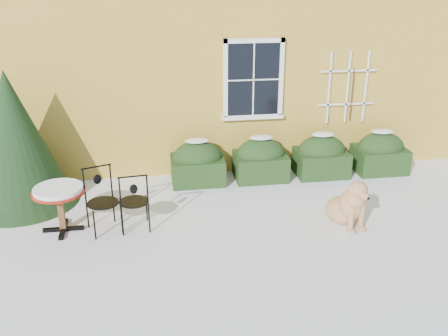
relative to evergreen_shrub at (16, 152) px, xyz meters
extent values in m
plane|color=white|center=(3.61, -2.11, -0.99)|extent=(80.00, 80.00, 0.00)
cube|color=gold|center=(3.61, 4.89, 2.01)|extent=(12.00, 8.00, 6.00)
cube|color=black|center=(4.51, 0.85, 0.98)|extent=(1.05, 0.03, 1.45)
cube|color=white|center=(4.51, 0.84, 1.75)|extent=(1.23, 0.06, 0.09)
cube|color=white|center=(4.51, 0.84, 0.21)|extent=(1.23, 0.06, 0.09)
cube|color=white|center=(3.94, 0.84, 0.98)|extent=(0.09, 0.06, 1.63)
cube|color=white|center=(5.08, 0.84, 0.98)|extent=(0.09, 0.06, 1.63)
cube|color=white|center=(4.51, 0.83, 0.98)|extent=(0.02, 0.02, 1.45)
cube|color=white|center=(4.51, 0.83, 0.98)|extent=(1.05, 0.02, 0.02)
cube|color=white|center=(4.51, 0.84, 0.21)|extent=(1.29, 0.14, 0.07)
cube|color=white|center=(6.11, 0.83, 0.76)|extent=(0.04, 0.03, 1.50)
cube|color=white|center=(6.51, 0.83, 0.76)|extent=(0.04, 0.03, 1.50)
cube|color=white|center=(6.91, 0.83, 0.76)|extent=(0.04, 0.03, 1.50)
cube|color=white|center=(6.51, 0.83, 0.41)|extent=(1.20, 0.03, 0.04)
cube|color=white|center=(6.51, 0.83, 1.11)|extent=(1.20, 0.03, 0.04)
cylinder|color=#472D19|center=(6.61, 0.81, 0.61)|extent=(0.02, 0.02, 1.10)
cube|color=black|center=(3.31, 0.44, -0.73)|extent=(1.05, 0.80, 0.52)
ellipsoid|color=black|center=(3.31, 0.44, -0.47)|extent=(1.00, 0.72, 0.67)
ellipsoid|color=white|center=(3.31, 0.44, -0.11)|extent=(0.47, 0.32, 0.06)
cube|color=black|center=(4.61, 0.44, -0.73)|extent=(1.05, 0.80, 0.52)
ellipsoid|color=black|center=(4.61, 0.44, -0.47)|extent=(1.00, 0.72, 0.67)
ellipsoid|color=white|center=(4.61, 0.44, -0.11)|extent=(0.47, 0.32, 0.06)
cube|color=black|center=(5.91, 0.44, -0.73)|extent=(1.05, 0.80, 0.52)
ellipsoid|color=black|center=(5.91, 0.44, -0.47)|extent=(1.00, 0.72, 0.67)
ellipsoid|color=white|center=(5.91, 0.44, -0.11)|extent=(0.47, 0.32, 0.06)
cube|color=black|center=(7.21, 0.44, -0.73)|extent=(1.05, 0.80, 0.52)
ellipsoid|color=black|center=(7.21, 0.44, -0.47)|extent=(1.00, 0.72, 0.67)
ellipsoid|color=white|center=(7.21, 0.44, -0.11)|extent=(0.47, 0.32, 0.06)
cone|color=black|center=(0.00, 0.00, -0.40)|extent=(2.04, 2.04, 1.18)
cone|color=black|center=(0.00, 0.00, 0.24)|extent=(1.83, 1.83, 2.47)
cube|color=black|center=(0.88, -1.24, -0.97)|extent=(0.66, 0.08, 0.06)
cube|color=black|center=(0.88, -1.24, -0.97)|extent=(0.08, 0.66, 0.06)
cube|color=brown|center=(0.88, -1.24, -0.64)|extent=(0.09, 0.09, 0.71)
cylinder|color=#9E1A0D|center=(0.88, -1.24, -0.29)|extent=(0.85, 0.85, 0.04)
cylinder|color=white|center=(0.88, -1.24, -0.24)|extent=(0.79, 0.79, 0.07)
cylinder|color=black|center=(2.26, -1.09, -0.75)|extent=(0.03, 0.03, 0.48)
cylinder|color=black|center=(1.83, -1.13, -0.75)|extent=(0.03, 0.03, 0.48)
cylinder|color=black|center=(2.30, -1.52, -0.75)|extent=(0.03, 0.03, 0.48)
cylinder|color=black|center=(1.87, -1.56, -0.75)|extent=(0.03, 0.03, 0.48)
cylinder|color=black|center=(2.07, -1.32, -0.51)|extent=(0.50, 0.50, 0.02)
cylinder|color=black|center=(2.30, -1.52, -0.24)|extent=(0.03, 0.03, 0.54)
cylinder|color=black|center=(1.87, -1.56, -0.24)|extent=(0.03, 0.03, 0.54)
cylinder|color=black|center=(2.09, -1.54, 0.03)|extent=(0.47, 0.07, 0.03)
ellipsoid|color=black|center=(2.09, -1.54, -0.19)|extent=(0.13, 0.04, 0.17)
cylinder|color=black|center=(1.44, -1.62, -0.74)|extent=(0.03, 0.03, 0.50)
cylinder|color=black|center=(1.86, -1.47, -0.74)|extent=(0.03, 0.03, 0.50)
cylinder|color=black|center=(1.29, -1.20, -0.74)|extent=(0.03, 0.03, 0.50)
cylinder|color=black|center=(1.71, -1.05, -0.74)|extent=(0.03, 0.03, 0.50)
cylinder|color=black|center=(1.57, -1.33, -0.49)|extent=(0.51, 0.51, 0.02)
cylinder|color=black|center=(1.29, -1.20, -0.21)|extent=(0.03, 0.03, 0.56)
cylinder|color=black|center=(1.71, -1.05, -0.21)|extent=(0.03, 0.03, 0.56)
cylinder|color=black|center=(1.50, -1.12, 0.06)|extent=(0.47, 0.19, 0.03)
ellipsoid|color=black|center=(1.50, -1.12, -0.16)|extent=(0.14, 0.08, 0.17)
ellipsoid|color=tan|center=(5.58, -1.64, -0.78)|extent=(0.72, 0.76, 0.46)
ellipsoid|color=tan|center=(5.64, -1.84, -0.57)|extent=(0.53, 0.50, 0.58)
sphere|color=tan|center=(5.66, -1.90, -0.45)|extent=(0.36, 0.36, 0.36)
cylinder|color=tan|center=(5.58, -2.01, -0.76)|extent=(0.09, 0.09, 0.46)
cylinder|color=tan|center=(5.78, -1.96, -0.76)|extent=(0.09, 0.09, 0.46)
ellipsoid|color=tan|center=(5.59, -2.06, -0.95)|extent=(0.13, 0.16, 0.08)
ellipsoid|color=tan|center=(5.79, -2.01, -0.95)|extent=(0.13, 0.16, 0.08)
cylinder|color=tan|center=(5.66, -1.91, -0.39)|extent=(0.27, 0.31, 0.25)
sphere|color=tan|center=(5.67, -1.96, -0.26)|extent=(0.30, 0.30, 0.30)
ellipsoid|color=tan|center=(5.71, -2.09, -0.30)|extent=(0.20, 0.27, 0.13)
sphere|color=black|center=(5.74, -2.20, -0.31)|extent=(0.05, 0.05, 0.05)
ellipsoid|color=tan|center=(5.54, -1.96, -0.26)|extent=(0.10, 0.12, 0.19)
ellipsoid|color=tan|center=(5.79, -1.89, -0.26)|extent=(0.10, 0.12, 0.19)
cylinder|color=tan|center=(5.70, -1.37, -0.93)|extent=(0.32, 0.32, 0.08)
camera|label=1|loc=(2.40, -8.87, 3.08)|focal=40.00mm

